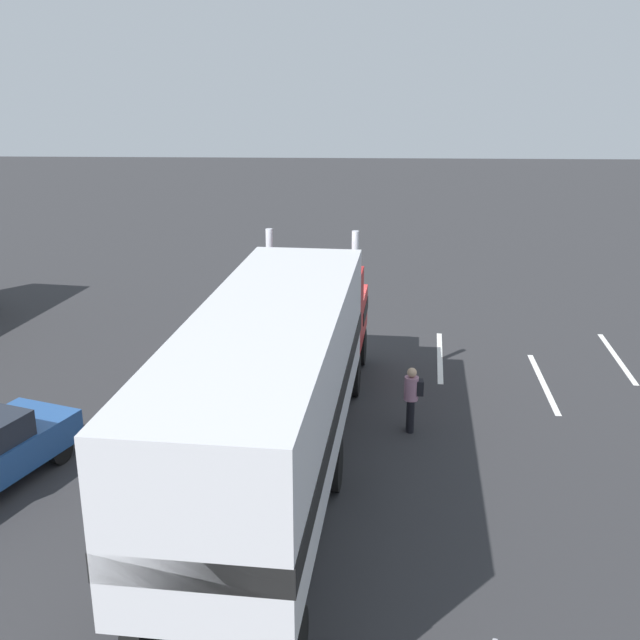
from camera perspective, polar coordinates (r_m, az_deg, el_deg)
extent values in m
plane|color=#2D2D30|center=(22.56, 0.35, -3.41)|extent=(120.00, 120.00, 0.00)
cube|color=silver|center=(23.50, 9.00, -2.74)|extent=(4.40, 0.58, 0.01)
cube|color=silver|center=(22.19, 16.42, -4.54)|extent=(4.40, 0.40, 0.01)
cube|color=silver|center=(24.84, 21.41, -2.65)|extent=(4.40, 0.49, 0.01)
cube|color=#B21919|center=(21.95, 0.18, 0.68)|extent=(2.00, 2.64, 1.20)
cube|color=#B21919|center=(20.28, -0.38, 0.70)|extent=(1.60, 2.61, 2.20)
cube|color=silver|center=(22.84, 0.47, 1.37)|extent=(0.25, 2.10, 1.08)
cube|color=black|center=(21.93, 0.18, 0.83)|extent=(2.00, 2.68, 0.36)
cylinder|color=silver|center=(19.77, -3.76, 2.02)|extent=(0.18, 0.18, 3.40)
cylinder|color=silver|center=(19.48, 2.61, 1.79)|extent=(0.18, 0.18, 3.40)
cube|color=silver|center=(14.20, -3.80, -4.69)|extent=(10.68, 3.46, 2.80)
cube|color=black|center=(14.36, -3.77, -6.23)|extent=(10.68, 3.50, 0.44)
cylinder|color=silver|center=(21.28, -3.70, -2.05)|extent=(1.35, 0.75, 0.64)
cylinder|color=black|center=(22.75, -2.48, -1.77)|extent=(1.12, 0.39, 1.10)
cylinder|color=black|center=(22.50, 3.05, -2.00)|extent=(1.12, 0.39, 1.10)
cylinder|color=black|center=(20.63, -3.55, -3.89)|extent=(1.12, 0.39, 1.10)
cylinder|color=black|center=(20.35, 2.56, -4.19)|extent=(1.12, 0.39, 1.10)
cylinder|color=black|center=(16.25, -6.84, -10.31)|extent=(1.12, 0.39, 1.10)
cylinder|color=black|center=(15.89, 1.03, -10.85)|extent=(1.12, 0.39, 1.10)
cylinder|color=black|center=(12.08, -13.24, -21.89)|extent=(1.12, 0.39, 1.10)
cylinder|color=black|center=(18.43, 6.82, -7.22)|extent=(0.18, 0.18, 0.82)
cylinder|color=black|center=(18.57, 6.79, -7.03)|extent=(0.18, 0.18, 0.82)
cylinder|color=#A5728C|center=(18.22, 6.88, -5.13)|extent=(0.34, 0.34, 0.58)
sphere|color=tan|center=(18.06, 6.93, -3.94)|extent=(0.23, 0.23, 0.23)
cube|color=black|center=(18.22, 7.52, -5.05)|extent=(0.26, 0.16, 0.36)
cylinder|color=black|center=(18.92, -22.63, -8.18)|extent=(0.68, 0.42, 0.64)
cylinder|color=black|center=(17.93, -18.98, -9.21)|extent=(0.68, 0.42, 0.64)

